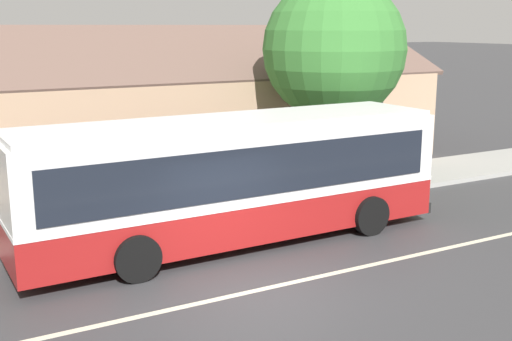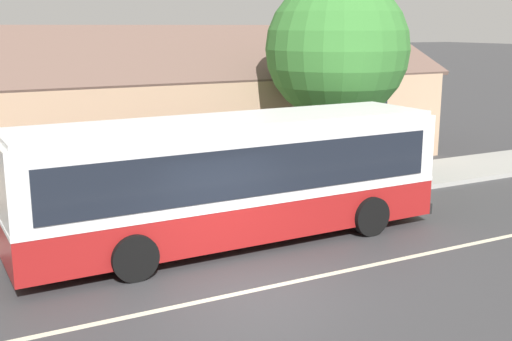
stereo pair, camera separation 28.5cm
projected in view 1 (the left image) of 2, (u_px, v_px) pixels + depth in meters
The scene contains 7 objects.
ground_plane at pixel (259, 290), 12.81m from camera, with size 300.00×300.00×0.00m, color #38383A.
sidewalk_far at pixel (154, 212), 17.92m from camera, with size 60.00×3.00×0.15m, color #9E9E99.
lane_divider_stripe at pixel (259, 290), 12.81m from camera, with size 60.00×0.16×0.01m, color beige.
community_building at pixel (137, 117), 24.25m from camera, with size 22.80×8.52×6.22m.
transit_bus at pixel (233, 176), 15.36m from camera, with size 10.62×2.89×3.03m.
street_tree_primary at pixel (334, 50), 20.83m from camera, with size 4.67×4.67×6.75m.
bus_stop_sign at pixel (381, 141), 20.09m from camera, with size 0.36×0.07×2.40m.
Camera 1 is at (-5.82, -10.45, 5.16)m, focal length 45.00 mm.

